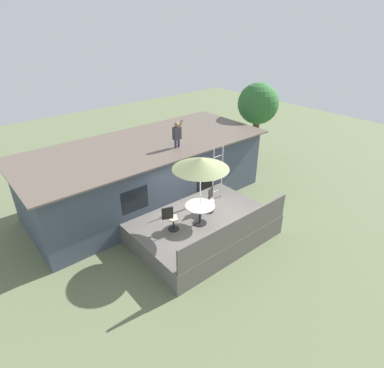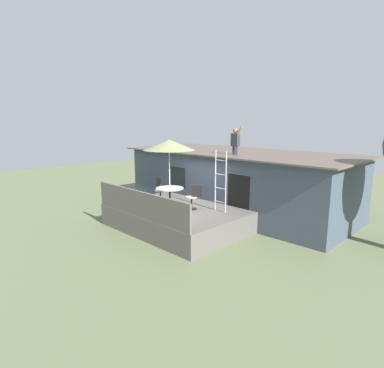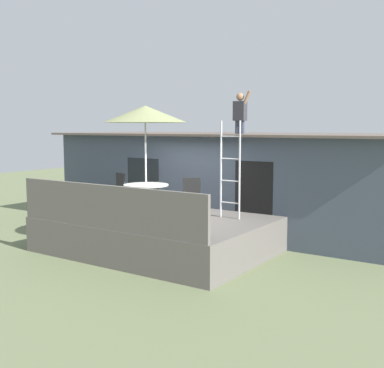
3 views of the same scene
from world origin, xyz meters
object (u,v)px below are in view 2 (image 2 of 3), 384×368
object	(u,v)px
patio_table	(170,192)
person_figure	(236,139)
patio_umbrella	(169,145)
patio_chair_left	(160,190)
step_ladder	(221,181)
patio_chair_right	(193,197)

from	to	relation	value
patio_table	person_figure	bearing A→B (deg)	68.41
patio_table	patio_umbrella	bearing A→B (deg)	-18.43
patio_chair_left	step_ladder	bearing A→B (deg)	30.50
patio_umbrella	person_figure	world-z (taller)	person_figure
person_figure	patio_chair_left	world-z (taller)	person_figure
step_ladder	patio_chair_right	size ratio (longest dim) A/B	2.39
patio_table	step_ladder	distance (m)	2.00
patio_table	patio_chair_right	bearing A→B (deg)	26.62
patio_chair_right	person_figure	bearing A→B (deg)	-121.71
person_figure	patio_chair_left	bearing A→B (deg)	-132.03
patio_table	patio_chair_right	distance (m)	0.94
patio_umbrella	patio_chair_right	world-z (taller)	patio_umbrella
patio_chair_right	patio_umbrella	bearing A→B (deg)	0.00
patio_umbrella	patio_chair_left	world-z (taller)	patio_umbrella
patio_umbrella	patio_chair_left	bearing A→B (deg)	161.40
patio_umbrella	patio_chair_right	distance (m)	2.11
patio_chair_right	step_ladder	bearing A→B (deg)	-177.04
patio_table	step_ladder	bearing A→B (deg)	28.15
patio_table	patio_chair_left	world-z (taller)	patio_chair_left
patio_umbrella	step_ladder	distance (m)	2.30
patio_table	step_ladder	size ratio (longest dim) A/B	0.47
patio_table	patio_umbrella	size ratio (longest dim) A/B	0.41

